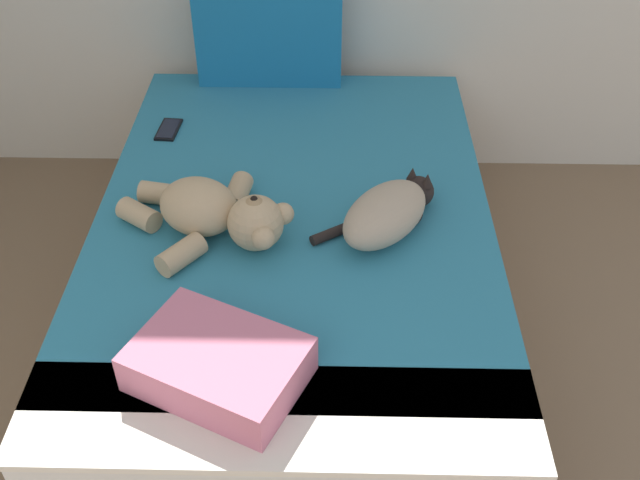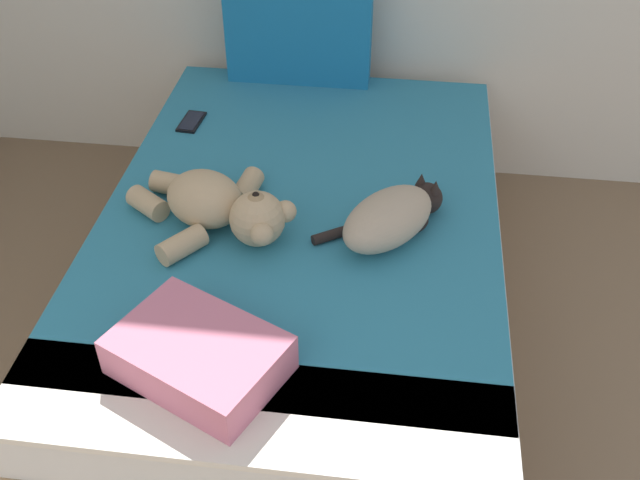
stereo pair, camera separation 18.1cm
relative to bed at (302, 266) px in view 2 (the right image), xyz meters
name	(u,v)px [view 2 (the right image)]	position (x,y,z in m)	size (l,w,h in m)	color
bed	(302,266)	(0.00, 0.00, 0.00)	(1.30, 1.90, 0.49)	#9E7A56
patterned_cushion	(299,29)	(-0.13, 0.87, 0.46)	(0.57, 0.12, 0.43)	#1972AD
cat	(392,217)	(0.29, -0.10, 0.32)	(0.40, 0.40, 0.15)	tan
teddy_bear	(220,206)	(-0.23, -0.12, 0.32)	(0.56, 0.46, 0.18)	tan
cell_phone	(191,122)	(-0.48, 0.47, 0.25)	(0.08, 0.15, 0.01)	black
throw_pillow	(199,355)	(-0.15, -0.69, 0.30)	(0.40, 0.28, 0.11)	#D1728C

